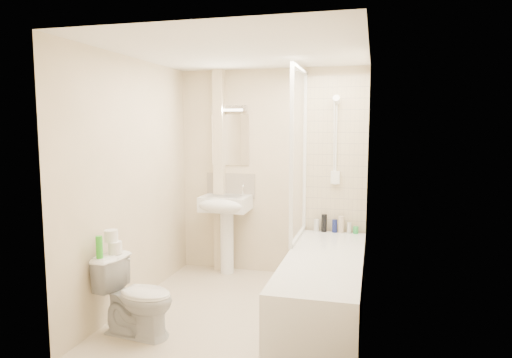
# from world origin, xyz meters

# --- Properties ---
(floor) EXTENTS (2.50, 2.50, 0.00)m
(floor) POSITION_xyz_m (0.00, 0.00, 0.00)
(floor) COLOR beige
(floor) RESTS_ON ground
(wall_back) EXTENTS (2.20, 0.02, 2.40)m
(wall_back) POSITION_xyz_m (0.00, 1.25, 1.20)
(wall_back) COLOR beige
(wall_back) RESTS_ON ground
(wall_left) EXTENTS (0.02, 2.50, 2.40)m
(wall_left) POSITION_xyz_m (-1.10, 0.00, 1.20)
(wall_left) COLOR beige
(wall_left) RESTS_ON ground
(wall_right) EXTENTS (0.02, 2.50, 2.40)m
(wall_right) POSITION_xyz_m (1.10, 0.00, 1.20)
(wall_right) COLOR beige
(wall_right) RESTS_ON ground
(ceiling) EXTENTS (2.20, 2.50, 0.02)m
(ceiling) POSITION_xyz_m (0.00, 0.00, 2.40)
(ceiling) COLOR white
(ceiling) RESTS_ON wall_back
(tile_back) EXTENTS (0.70, 0.01, 1.75)m
(tile_back) POSITION_xyz_m (0.75, 1.24, 1.42)
(tile_back) COLOR beige
(tile_back) RESTS_ON wall_back
(tile_right) EXTENTS (0.01, 2.10, 1.75)m
(tile_right) POSITION_xyz_m (1.09, 0.14, 1.42)
(tile_right) COLOR beige
(tile_right) RESTS_ON wall_right
(pipe_boxing) EXTENTS (0.12, 0.12, 2.40)m
(pipe_boxing) POSITION_xyz_m (-0.62, 1.19, 1.20)
(pipe_boxing) COLOR beige
(pipe_boxing) RESTS_ON ground
(splashback) EXTENTS (0.60, 0.02, 0.30)m
(splashback) POSITION_xyz_m (-0.50, 1.24, 1.03)
(splashback) COLOR beige
(splashback) RESTS_ON wall_back
(mirror) EXTENTS (0.46, 0.01, 0.60)m
(mirror) POSITION_xyz_m (-0.50, 1.24, 1.58)
(mirror) COLOR white
(mirror) RESTS_ON wall_back
(strip_light) EXTENTS (0.42, 0.07, 0.07)m
(strip_light) POSITION_xyz_m (-0.50, 1.22, 1.95)
(strip_light) COLOR silver
(strip_light) RESTS_ON wall_back
(bathtub) EXTENTS (0.70, 2.10, 0.55)m
(bathtub) POSITION_xyz_m (0.75, 0.14, 0.29)
(bathtub) COLOR white
(bathtub) RESTS_ON ground
(shower_screen) EXTENTS (0.04, 0.92, 1.80)m
(shower_screen) POSITION_xyz_m (0.40, 0.80, 1.45)
(shower_screen) COLOR white
(shower_screen) RESTS_ON bathtub
(shower_fixture) EXTENTS (0.10, 0.16, 0.99)m
(shower_fixture) POSITION_xyz_m (0.75, 1.19, 1.55)
(shower_fixture) COLOR white
(shower_fixture) RESTS_ON wall_back
(pedestal_sink) EXTENTS (0.55, 0.50, 1.06)m
(pedestal_sink) POSITION_xyz_m (-0.50, 1.01, 0.75)
(pedestal_sink) COLOR white
(pedestal_sink) RESTS_ON ground
(bottle_white_a) EXTENTS (0.06, 0.06, 0.14)m
(bottle_white_a) POSITION_xyz_m (0.55, 1.16, 0.62)
(bottle_white_a) COLOR silver
(bottle_white_a) RESTS_ON bathtub
(bottle_black_b) EXTENTS (0.06, 0.06, 0.20)m
(bottle_black_b) POSITION_xyz_m (0.64, 1.16, 0.65)
(bottle_black_b) COLOR black
(bottle_black_b) RESTS_ON bathtub
(bottle_blue) EXTENTS (0.06, 0.06, 0.15)m
(bottle_blue) POSITION_xyz_m (0.76, 1.16, 0.62)
(bottle_blue) COLOR navy
(bottle_blue) RESTS_ON bathtub
(bottle_cream) EXTENTS (0.07, 0.07, 0.19)m
(bottle_cream) POSITION_xyz_m (0.83, 1.16, 0.64)
(bottle_cream) COLOR #C5B298
(bottle_cream) RESTS_ON bathtub
(bottle_white_b) EXTENTS (0.05, 0.05, 0.12)m
(bottle_white_b) POSITION_xyz_m (0.92, 1.16, 0.61)
(bottle_white_b) COLOR silver
(bottle_white_b) RESTS_ON bathtub
(bottle_green) EXTENTS (0.06, 0.06, 0.08)m
(bottle_green) POSITION_xyz_m (0.99, 1.16, 0.59)
(bottle_green) COLOR green
(bottle_green) RESTS_ON bathtub
(toilet) EXTENTS (0.54, 0.75, 0.67)m
(toilet) POSITION_xyz_m (-0.72, -0.65, 0.33)
(toilet) COLOR white
(toilet) RESTS_ON ground
(toilet_roll_lower) EXTENTS (0.12, 0.12, 0.10)m
(toilet_roll_lower) POSITION_xyz_m (-0.94, -0.59, 0.72)
(toilet_roll_lower) COLOR white
(toilet_roll_lower) RESTS_ON toilet
(toilet_roll_upper) EXTENTS (0.12, 0.12, 0.10)m
(toilet_roll_upper) POSITION_xyz_m (-0.98, -0.59, 0.82)
(toilet_roll_upper) COLOR white
(toilet_roll_upper) RESTS_ON toilet_roll_lower
(green_bottle) EXTENTS (0.05, 0.05, 0.18)m
(green_bottle) POSITION_xyz_m (-0.99, -0.75, 0.76)
(green_bottle) COLOR green
(green_bottle) RESTS_ON toilet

